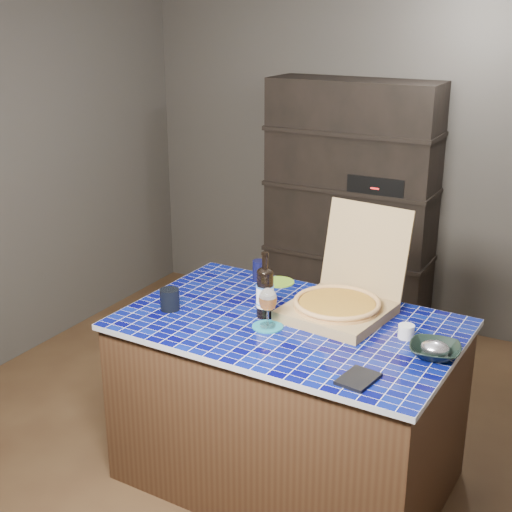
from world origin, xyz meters
The scene contains 14 objects.
room centered at (0.00, 0.00, 1.25)m, with size 3.50×3.50×3.50m.
shelving_unit centered at (0.00, 1.53, 0.90)m, with size 1.20×0.41×1.80m.
kitchen_island centered at (0.46, -0.39, 0.43)m, with size 1.60×1.05×0.86m.
pizza_box centered at (0.63, -0.20, 0.93)m, with size 0.52×0.60×0.49m.
mead_bottle centered at (0.32, -0.39, 0.99)m, with size 0.09×0.09×0.33m.
teal_trivet centered at (0.39, -0.49, 0.87)m, with size 0.15×0.15×0.01m, color #197185.
wine_glass centered at (0.39, -0.49, 1.00)m, with size 0.08×0.08×0.19m.
tumbler centered at (-0.13, -0.54, 0.92)m, with size 0.10×0.10×0.11m, color black.
dvd_case centered at (0.94, -0.76, 0.87)m, with size 0.13×0.18×0.01m, color black.
bowl centered at (1.15, -0.41, 0.89)m, with size 0.22×0.22×0.05m, color black.
foil_contents centered at (1.15, -0.41, 0.90)m, with size 0.12×0.10×0.06m, color silver.
white_jar centered at (0.99, -0.29, 0.89)m, with size 0.07×0.07×0.06m, color silver.
navy_cup centered at (0.06, 0.02, 0.92)m, with size 0.07×0.07×0.11m, color black.
green_trivet centered at (0.18, 0.03, 0.87)m, with size 0.17×0.17×0.01m, color #78B025.
Camera 1 is at (1.79, -3.16, 2.28)m, focal length 50.00 mm.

